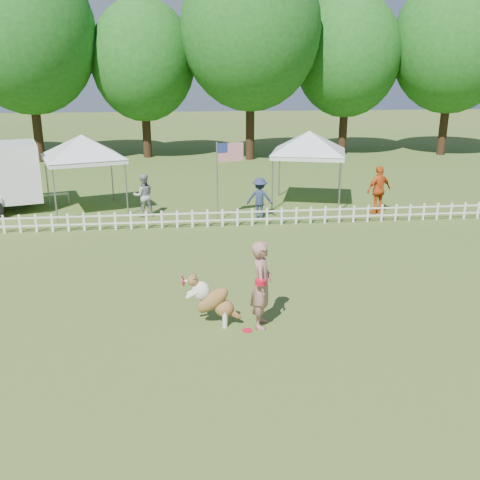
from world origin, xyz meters
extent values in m
plane|color=#395C1D|center=(0.00, 0.00, 0.00)|extent=(120.00, 120.00, 0.00)
imported|color=#A56E63|center=(0.45, -0.34, 0.90)|extent=(0.58, 0.74, 1.80)
cylinder|color=red|center=(0.14, -0.55, 0.01)|extent=(0.26, 0.26, 0.02)
imported|color=#98979C|center=(-2.41, 8.65, 0.76)|extent=(0.84, 0.72, 1.51)
imported|color=navy|center=(1.64, 7.95, 0.72)|extent=(1.04, 0.77, 1.43)
imported|color=#DA5419|center=(5.99, 8.08, 0.88)|extent=(1.11, 0.77, 1.75)
camera|label=1|loc=(-1.09, -10.10, 4.97)|focal=40.00mm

